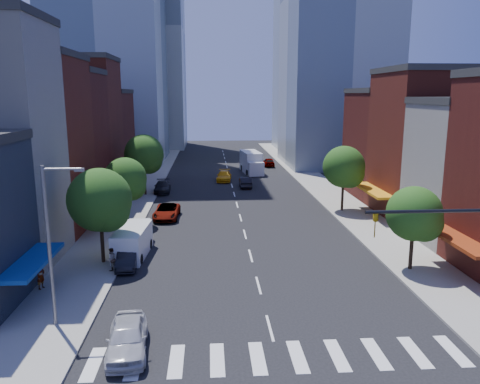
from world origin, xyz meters
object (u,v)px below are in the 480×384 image
(cargo_van_near, at_px, (132,243))
(traffic_car_far, at_px, (269,162))
(traffic_car_oncoming, at_px, (245,182))
(pedestrian_far, at_px, (111,259))
(parked_car_second, at_px, (128,258))
(pedestrian_near, at_px, (41,276))
(parked_car_front, at_px, (127,337))
(cargo_van_far, at_px, (136,237))
(parked_car_third, at_px, (167,212))
(taxi, at_px, (224,176))
(parked_car_rear, at_px, (162,187))
(box_truck, at_px, (251,163))

(cargo_van_near, relative_size, traffic_car_far, 1.24)
(traffic_car_oncoming, distance_m, pedestrian_far, 33.93)
(parked_car_second, height_order, pedestrian_near, pedestrian_near)
(parked_car_front, bearing_deg, traffic_car_oncoming, 72.15)
(cargo_van_far, xyz_separation_m, traffic_car_far, (17.15, 45.34, -0.20))
(parked_car_third, relative_size, cargo_van_far, 1.17)
(cargo_van_near, xyz_separation_m, taxi, (8.51, 33.32, -0.41))
(parked_car_front, distance_m, parked_car_rear, 39.86)
(parked_car_second, height_order, cargo_van_near, cargo_van_near)
(traffic_car_far, bearing_deg, pedestrian_near, 68.42)
(parked_car_rear, height_order, cargo_van_near, cargo_van_near)
(traffic_car_far, distance_m, pedestrian_near, 58.32)
(parked_car_rear, height_order, cargo_van_far, cargo_van_far)
(cargo_van_near, height_order, taxi, cargo_van_near)
(parked_car_rear, distance_m, traffic_car_far, 28.09)
(box_truck, bearing_deg, pedestrian_near, -117.18)
(parked_car_third, distance_m, taxi, 22.60)
(cargo_van_near, xyz_separation_m, traffic_car_far, (17.16, 47.55, -0.38))
(taxi, bearing_deg, parked_car_third, -102.78)
(taxi, relative_size, box_truck, 0.58)
(taxi, height_order, pedestrian_far, pedestrian_far)
(parked_car_second, relative_size, taxi, 0.80)
(cargo_van_far, relative_size, pedestrian_near, 2.59)
(pedestrian_far, bearing_deg, parked_car_rear, -149.63)
(traffic_car_oncoming, relative_size, box_truck, 0.51)
(cargo_van_near, bearing_deg, traffic_car_oncoming, 72.36)
(parked_car_second, relative_size, traffic_car_far, 0.91)
(parked_car_rear, xyz_separation_m, cargo_van_far, (-0.00, -23.09, 0.23))
(parked_car_front, height_order, box_truck, box_truck)
(traffic_car_far, bearing_deg, cargo_van_far, 70.03)
(taxi, xyz_separation_m, pedestrian_far, (-9.50, -36.70, 0.25))
(box_truck, xyz_separation_m, pedestrian_near, (-18.34, -47.10, -0.61))
(traffic_car_far, bearing_deg, parked_car_front, 77.03)
(parked_car_second, height_order, parked_car_rear, parked_car_rear)
(parked_car_second, relative_size, pedestrian_near, 2.32)
(parked_car_front, xyz_separation_m, parked_car_rear, (-2.00, 39.81, -0.08))
(cargo_van_near, relative_size, box_truck, 0.63)
(parked_car_third, height_order, parked_car_rear, parked_car_third)
(box_truck, xyz_separation_m, pedestrian_far, (-14.34, -44.09, -0.66))
(traffic_car_oncoming, bearing_deg, cargo_van_far, 66.44)
(taxi, bearing_deg, traffic_car_far, 63.36)
(traffic_car_oncoming, bearing_deg, parked_car_rear, 14.45)
(parked_car_rear, height_order, traffic_car_far, traffic_car_far)
(cargo_van_far, distance_m, pedestrian_near, 9.96)
(parked_car_second, distance_m, pedestrian_far, 1.46)
(parked_car_front, height_order, parked_car_second, parked_car_front)
(pedestrian_near, bearing_deg, taxi, 1.36)
(parked_car_third, bearing_deg, cargo_van_near, -96.19)
(parked_car_rear, xyz_separation_m, cargo_van_near, (-0.01, -25.31, 0.42))
(pedestrian_far, bearing_deg, taxi, -162.15)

